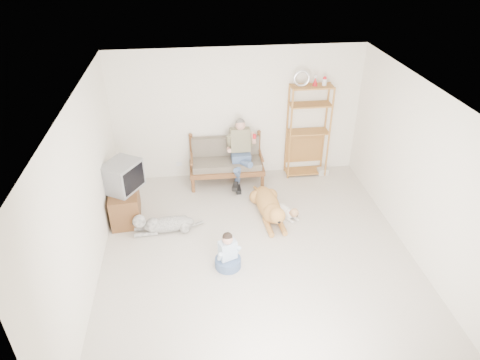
{
  "coord_description": "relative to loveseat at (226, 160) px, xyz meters",
  "views": [
    {
      "loc": [
        -0.93,
        -5.23,
        4.67
      ],
      "look_at": [
        -0.17,
        1.0,
        0.87
      ],
      "focal_mm": 32.0,
      "sensor_mm": 36.0,
      "label": 1
    }
  ],
  "objects": [
    {
      "name": "crt_tv",
      "position": [
        -1.92,
        -1.05,
        0.38
      ],
      "size": [
        0.75,
        0.8,
        0.52
      ],
      "rotation": [
        0.0,
        0.0,
        -0.55
      ],
      "color": "gray",
      "rests_on": "tv_stand"
    },
    {
      "name": "shaggy_dog",
      "position": [
        -1.28,
        -1.57,
        -0.33
      ],
      "size": [
        1.29,
        0.37,
        0.38
      ],
      "rotation": [
        0.0,
        0.0,
        -1.49
      ],
      "color": "white",
      "rests_on": "ground"
    },
    {
      "name": "wall_outlet",
      "position": [
        -0.97,
        0.3,
        -0.19
      ],
      "size": [
        0.12,
        0.02,
        0.08
      ],
      "primitive_type": "cube",
      "color": "white",
      "rests_on": "ground"
    },
    {
      "name": "terrier",
      "position": [
        0.99,
        -1.41,
        -0.37
      ],
      "size": [
        0.43,
        0.62,
        0.26
      ],
      "rotation": [
        0.0,
        0.0,
        0.53
      ],
      "color": "white",
      "rests_on": "ground"
    },
    {
      "name": "wall_left",
      "position": [
        -2.22,
        -2.44,
        0.86
      ],
      "size": [
        0.0,
        5.5,
        5.5
      ],
      "primitive_type": "plane",
      "rotation": [
        1.57,
        0.0,
        1.57
      ],
      "color": "white",
      "rests_on": "ground"
    },
    {
      "name": "tv_stand",
      "position": [
        -1.95,
        -1.08,
        -0.19
      ],
      "size": [
        0.57,
        0.94,
        0.6
      ],
      "rotation": [
        0.0,
        0.0,
        0.08
      ],
      "color": "brown",
      "rests_on": "ground"
    },
    {
      "name": "child",
      "position": [
        -0.22,
        -2.6,
        -0.25
      ],
      "size": [
        0.41,
        0.41,
        0.65
      ],
      "rotation": [
        0.0,
        0.0,
        0.38
      ],
      "color": "#485F84",
      "rests_on": "ground"
    },
    {
      "name": "golden_retriever",
      "position": [
        0.67,
        -1.36,
        -0.28
      ],
      "size": [
        0.49,
        1.65,
        0.5
      ],
      "rotation": [
        0.0,
        0.0,
        0.07
      ],
      "color": "#C58B44",
      "rests_on": "ground"
    },
    {
      "name": "man",
      "position": [
        0.27,
        -0.2,
        0.15
      ],
      "size": [
        0.52,
        0.75,
        1.22
      ],
      "color": "#485F84",
      "rests_on": "loveseat"
    },
    {
      "name": "loveseat",
      "position": [
        0.0,
        0.0,
        0.0
      ],
      "size": [
        1.51,
        0.72,
        0.95
      ],
      "rotation": [
        0.0,
        0.0,
        -0.01
      ],
      "color": "brown",
      "rests_on": "ground"
    },
    {
      "name": "book_stack",
      "position": [
        2.08,
        0.02,
        -0.42
      ],
      "size": [
        0.23,
        0.17,
        0.14
      ],
      "primitive_type": "cube",
      "rotation": [
        0.0,
        0.0,
        0.06
      ],
      "color": "silver",
      "rests_on": "ground"
    },
    {
      "name": "wall_front",
      "position": [
        0.28,
        -5.19,
        0.86
      ],
      "size": [
        5.0,
        0.0,
        5.0
      ],
      "primitive_type": "plane",
      "rotation": [
        -1.57,
        0.0,
        0.0
      ],
      "color": "white",
      "rests_on": "ground"
    },
    {
      "name": "wall_right",
      "position": [
        2.78,
        -2.44,
        0.86
      ],
      "size": [
        0.0,
        5.5,
        5.5
      ],
      "primitive_type": "plane",
      "rotation": [
        1.57,
        0.0,
        -1.57
      ],
      "color": "white",
      "rests_on": "ground"
    },
    {
      "name": "floor",
      "position": [
        0.28,
        -2.44,
        -0.49
      ],
      "size": [
        5.5,
        5.5,
        0.0
      ],
      "primitive_type": "plane",
      "color": "silver",
      "rests_on": "ground"
    },
    {
      "name": "wall_back",
      "position": [
        0.28,
        0.31,
        0.86
      ],
      "size": [
        5.0,
        0.0,
        5.0
      ],
      "primitive_type": "plane",
      "rotation": [
        1.57,
        0.0,
        0.0
      ],
      "color": "white",
      "rests_on": "ground"
    },
    {
      "name": "etagere",
      "position": [
        1.7,
        0.11,
        0.52
      ],
      "size": [
        0.87,
        0.38,
        2.27
      ],
      "color": "#B17337",
      "rests_on": "ground"
    },
    {
      "name": "ceiling",
      "position": [
        0.28,
        -2.44,
        2.21
      ],
      "size": [
        5.5,
        5.5,
        0.0
      ],
      "primitive_type": "plane",
      "rotation": [
        3.14,
        0.0,
        0.0
      ],
      "color": "white",
      "rests_on": "ground"
    }
  ]
}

